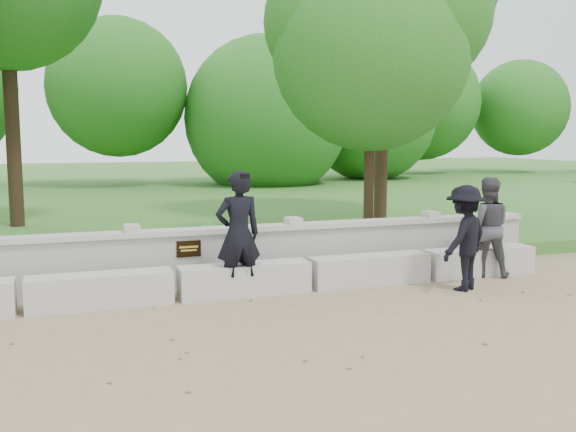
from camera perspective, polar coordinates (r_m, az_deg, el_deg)
name	(u,v)px	position (r m, az deg, el deg)	size (l,w,h in m)	color
ground	(205,341)	(7.35, -7.42, -10.98)	(80.00, 80.00, 0.00)	#967F5C
lawn	(111,205)	(21.00, -15.49, 0.95)	(40.00, 22.00, 0.25)	#377024
concrete_bench	(175,285)	(9.09, -9.98, -6.03)	(11.90, 0.45, 0.45)	beige
parapet_wall	(167,259)	(9.71, -10.70, -3.76)	(12.50, 0.35, 0.90)	#B3B0A9
man_main	(238,234)	(9.05, -4.45, -1.64)	(0.69, 0.61, 1.80)	black
visitor_left	(487,227)	(10.90, 17.24, -0.94)	(0.98, 0.91, 1.62)	#403F44
visitor_mid	(464,238)	(9.82, 15.41, -1.89)	(1.17, 1.00, 1.57)	black
tree_near_right	(371,37)	(12.38, 7.39, 15.49)	(3.67, 3.67, 5.68)	#382619
shrub_b	(208,242)	(10.54, -7.10, -2.30)	(0.34, 0.28, 0.62)	#308D34
shrub_c	(476,229)	(12.66, 16.37, -1.12)	(0.50, 0.43, 0.56)	#308D34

